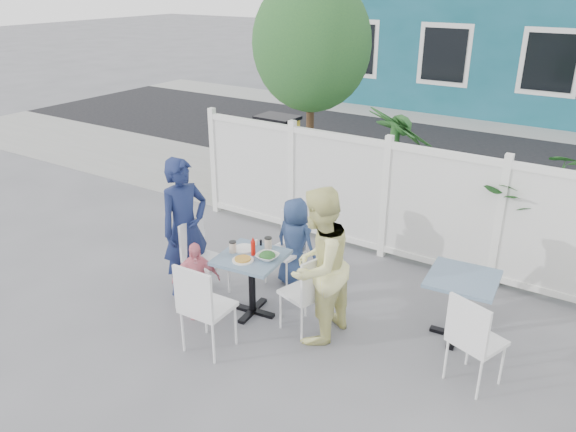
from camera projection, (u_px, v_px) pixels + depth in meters
The scene contains 28 objects.
ground at pixel (277, 341), 5.87m from camera, with size 80.00×80.00×0.00m, color slate.
near_sidewalk at pixel (412, 219), 8.80m from camera, with size 24.00×2.60×0.01m, color gray.
street at pixel (479, 160), 11.65m from camera, with size 24.00×5.00×0.01m, color black.
far_sidewalk at pixel (514, 128), 14.04m from camera, with size 24.00×1.60×0.01m, color gray.
fence_back at pixel (385, 202), 7.36m from camera, with size 5.86×0.08×1.60m.
tree at pixel (311, 45), 8.19m from camera, with size 1.80×1.62×3.59m.
utility_cabinet at pixel (278, 152), 10.06m from camera, with size 0.65×0.46×1.20m, color gold.
potted_shrub_a at pixel (397, 174), 7.91m from camera, with size 1.06×1.06×1.89m, color #1F4F26.
potted_shrub_b at pixel (521, 207), 7.01m from camera, with size 1.54×1.33×1.71m, color #1F4F26.
main_table at pixel (252, 269), 6.15m from camera, with size 0.75×0.75×0.72m.
spare_table at pixel (461, 291), 5.72m from camera, with size 0.74×0.74×0.72m.
chair_left at pixel (201, 253), 6.53m from camera, with size 0.43×0.45×0.94m.
chair_right at pixel (309, 288), 5.80m from camera, with size 0.51×0.52×0.93m.
chair_back at pixel (289, 244), 6.84m from camera, with size 0.44×0.43×0.88m.
chair_near at pixel (202, 303), 5.47m from camera, with size 0.47×0.45×0.99m.
chair_spare at pixel (473, 336), 5.03m from camera, with size 0.54×0.53×0.94m.
man at pixel (185, 228), 6.47m from camera, with size 0.61×0.40×1.68m, color #18224D.
woman at pixel (318, 266), 5.64m from camera, with size 0.81×0.63×1.66m, color #EFEA4C.
boy at pixel (295, 242), 6.75m from camera, with size 0.55×0.36×1.12m, color navy.
toddler at pixel (196, 280), 6.15m from camera, with size 0.53×0.22×0.90m, color pink.
plate_main at pixel (243, 260), 5.98m from camera, with size 0.23×0.23×0.01m, color white.
plate_side at pixel (244, 249), 6.23m from camera, with size 0.24×0.24×0.02m, color white.
salad_bowl at pixel (267, 257), 6.01m from camera, with size 0.23×0.23×0.06m, color white.
coffee_cup_a at pixel (233, 247), 6.15m from camera, with size 0.08×0.08×0.12m, color beige.
coffee_cup_b at pixel (268, 243), 6.23m from camera, with size 0.08×0.08×0.12m, color beige.
ketchup_bottle at pixel (253, 248), 6.08m from camera, with size 0.05×0.05×0.16m, color red.
salt_shaker at pixel (256, 242), 6.32m from camera, with size 0.03×0.03×0.07m, color white.
pepper_shaker at pixel (261, 243), 6.32m from camera, with size 0.03×0.03×0.06m, color black.
Camera 1 is at (2.76, -4.03, 3.52)m, focal length 35.00 mm.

